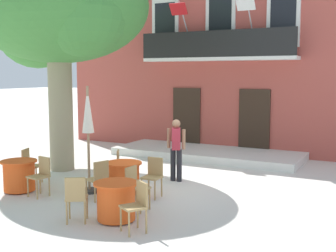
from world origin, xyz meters
The scene contains 17 objects.
ground_plane centered at (0.00, 0.00, 0.00)m, with size 120.00×120.00×0.00m, color silver.
building_facade centered at (-0.50, 6.99, 3.75)m, with size 13.00×5.09×7.50m.
entrance_step_platform centered at (-0.50, 3.86, 0.12)m, with size 6.36×2.28×0.25m, color silver.
plane_tree centered at (-3.61, 0.07, 4.59)m, with size 5.47×4.80×6.33m.
cafe_table_near_tree centered at (-2.79, -2.35, 0.39)m, with size 0.86×0.86×0.76m.
cafe_chair_near_tree_0 centered at (-2.04, -2.40, 0.53)m, with size 0.46×0.46×0.91m.
cafe_chair_near_tree_1 centered at (-3.12, -1.67, 0.53)m, with size 0.51×0.51×0.91m.
cafe_table_middle centered at (-0.44, -1.34, 0.39)m, with size 0.86×0.86×0.76m.
cafe_chair_middle_0 centered at (-0.62, -2.08, 0.53)m, with size 0.51×0.51×0.91m.
cafe_chair_middle_1 centered at (0.30, -1.24, 0.53)m, with size 0.41×0.41×0.91m.
cafe_chair_middle_2 centered at (-0.89, -0.74, 0.53)m, with size 0.55×0.55×0.91m.
cafe_table_front centered at (0.50, -3.03, 0.39)m, with size 0.86×0.86×0.76m.
cafe_chair_front_0 centered at (1.18, -3.35, 0.53)m, with size 0.55×0.55×0.91m.
cafe_chair_front_1 centered at (0.46, -2.28, 0.53)m, with size 0.42×0.42×0.91m.
cafe_chair_front_2 centered at (-0.10, -3.49, 0.53)m, with size 0.55×0.55×0.91m.
cafe_umbrella centered at (-1.24, -1.64, 1.67)m, with size 0.44×0.44×2.55m.
pedestrian_near_entrance centered at (0.09, 0.35, 0.93)m, with size 0.53×0.40×1.64m.
Camera 1 is at (5.26, -9.89, 2.84)m, focal length 47.19 mm.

